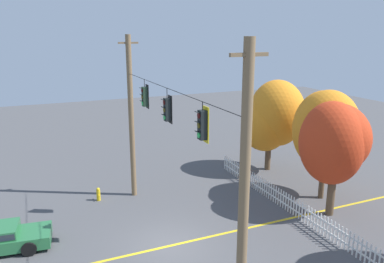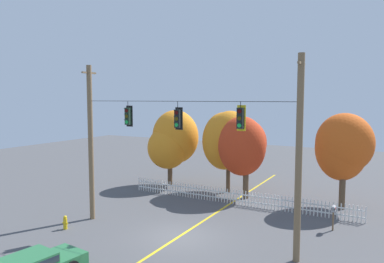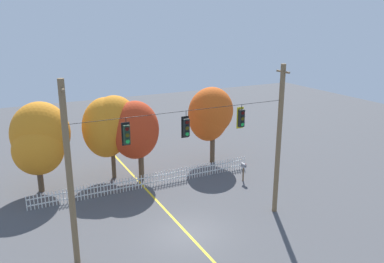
% 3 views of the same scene
% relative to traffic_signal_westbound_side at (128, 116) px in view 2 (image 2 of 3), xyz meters
% --- Properties ---
extents(ground, '(80.00, 80.00, 0.00)m').
position_rel_traffic_signal_westbound_side_xyz_m(ground, '(3.29, -0.01, -6.33)').
color(ground, '#4C4C4F').
extents(lane_centerline_stripe, '(0.16, 36.00, 0.01)m').
position_rel_traffic_signal_westbound_side_xyz_m(lane_centerline_stripe, '(3.29, -0.01, -6.32)').
color(lane_centerline_stripe, gold).
rests_on(lane_centerline_stripe, ground).
extents(signal_support_span, '(12.58, 1.10, 9.26)m').
position_rel_traffic_signal_westbound_side_xyz_m(signal_support_span, '(3.29, -0.01, -1.63)').
color(signal_support_span, brown).
rests_on(signal_support_span, ground).
extents(traffic_signal_westbound_side, '(0.43, 0.38, 1.43)m').
position_rel_traffic_signal_westbound_side_xyz_m(traffic_signal_westbound_side, '(0.00, 0.00, 0.00)').
color(traffic_signal_westbound_side, black).
extents(traffic_signal_northbound_primary, '(0.43, 0.38, 1.48)m').
position_rel_traffic_signal_westbound_side_xyz_m(traffic_signal_northbound_primary, '(3.23, -0.00, -0.05)').
color(traffic_signal_northbound_primary, black).
extents(traffic_signal_northbound_secondary, '(0.43, 0.38, 1.40)m').
position_rel_traffic_signal_westbound_side_xyz_m(traffic_signal_northbound_secondary, '(6.67, 0.00, 0.06)').
color(traffic_signal_northbound_secondary, black).
extents(white_picket_fence, '(16.48, 0.06, 1.02)m').
position_rel_traffic_signal_westbound_side_xyz_m(white_picket_fence, '(3.62, 7.01, -5.81)').
color(white_picket_fence, white).
rests_on(white_picket_fence, ground).
extents(autumn_maple_near_fence, '(4.02, 4.10, 6.34)m').
position_rel_traffic_signal_westbound_side_xyz_m(autumn_maple_near_fence, '(-3.21, 9.88, -2.49)').
color(autumn_maple_near_fence, brown).
rests_on(autumn_maple_near_fence, ground).
extents(autumn_maple_mid, '(4.12, 3.48, 6.37)m').
position_rel_traffic_signal_westbound_side_xyz_m(autumn_maple_mid, '(1.77, 9.86, -2.18)').
color(autumn_maple_mid, brown).
rests_on(autumn_maple_mid, ground).
extents(autumn_oak_far_east, '(3.55, 3.57, 6.02)m').
position_rel_traffic_signal_westbound_side_xyz_m(autumn_oak_far_east, '(3.35, 9.05, -2.40)').
color(autumn_oak_far_east, brown).
rests_on(autumn_oak_far_east, ground).
extents(autumn_maple_far_west, '(3.75, 3.43, 6.36)m').
position_rel_traffic_signal_westbound_side_xyz_m(autumn_maple_far_west, '(10.14, 9.77, -2.14)').
color(autumn_maple_far_west, brown).
rests_on(autumn_maple_far_west, ground).
extents(fire_hydrant, '(0.38, 0.22, 0.78)m').
position_rel_traffic_signal_westbound_side_xyz_m(fire_hydrant, '(-2.89, -2.10, -5.95)').
color(fire_hydrant, gold).
rests_on(fire_hydrant, ground).
extents(roadside_mailbox, '(0.25, 0.44, 1.41)m').
position_rel_traffic_signal_westbound_side_xyz_m(roadside_mailbox, '(10.31, 4.87, -5.18)').
color(roadside_mailbox, brown).
rests_on(roadside_mailbox, ground).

